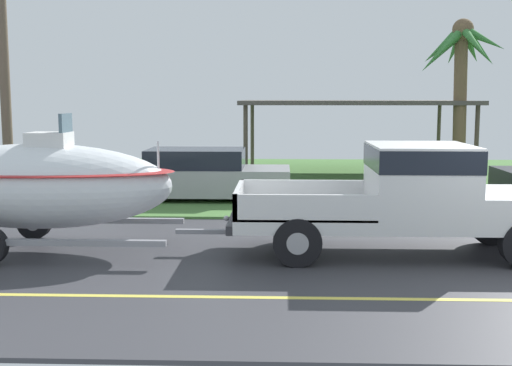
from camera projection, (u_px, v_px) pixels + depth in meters
The scene contains 7 objects.
ground at pixel (414, 193), 18.94m from camera, with size 36.00×22.00×0.11m.
pickup_truck_towing at pixel (417, 194), 11.34m from camera, with size 5.80×2.02×1.93m.
boat_on_trailer at pixel (37, 185), 11.57m from camera, with size 6.04×2.29×2.46m.
parked_sedan_far at pixel (202, 175), 17.39m from camera, with size 4.52×1.90×1.38m.
carport_awning at pixel (352, 104), 22.86m from camera, with size 7.73×5.43×2.63m.
palm_tree_near_left at pixel (460, 62), 20.17m from camera, with size 2.49×3.63×5.14m.
utility_pole at pixel (3, 46), 15.29m from camera, with size 0.24×1.80×7.56m.
Camera 1 is at (-3.88, -10.51, 2.74)m, focal length 45.92 mm.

